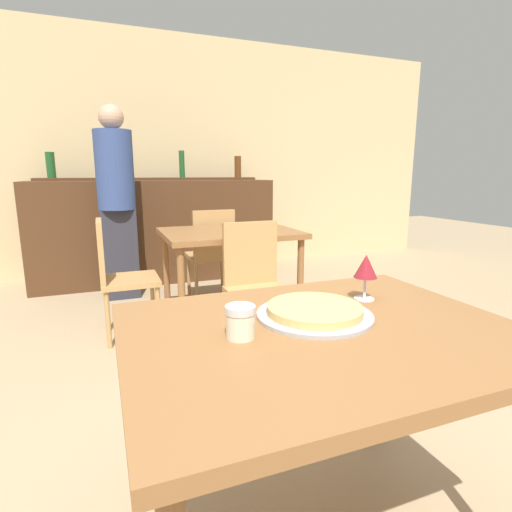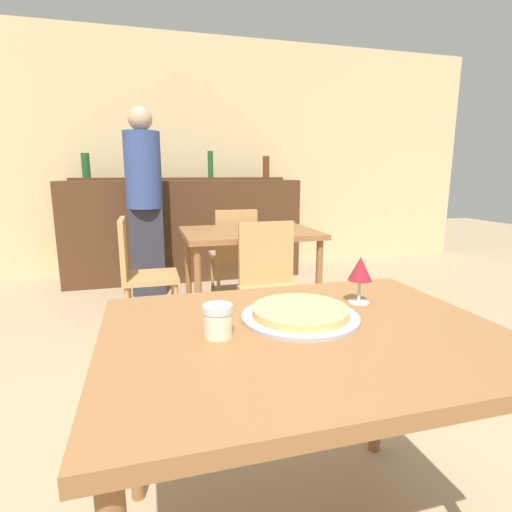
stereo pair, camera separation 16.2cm
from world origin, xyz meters
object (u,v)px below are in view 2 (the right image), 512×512
Objects in this scene: pizza_tray at (300,314)px; chair_far_side_front at (271,280)px; chair_far_side_back at (234,249)px; person_standing at (144,196)px; wine_glass at (360,270)px; chair_far_side_left at (139,268)px; cheese_shaker at (218,321)px.

chair_far_side_front is at bearing 76.12° from pizza_tray.
chair_far_side_front is 1.13m from chair_far_side_back.
wine_glass is at bearing -76.52° from person_standing.
wine_glass reaches higher than chair_far_side_front.
pizza_tray is at bearing -103.88° from chair_far_side_front.
person_standing is (0.06, 1.03, 0.48)m from chair_far_side_left.
cheese_shaker is (-0.26, -0.07, 0.03)m from pizza_tray.
cheese_shaker is at bearing 76.81° from chair_far_side_back.
pizza_tray is 3.00m from person_standing.
chair_far_side_front is at bearing -123.77° from chair_far_side_left.
chair_far_side_back is 1.02m from person_standing.
chair_far_side_back is at bearing -30.77° from person_standing.
person_standing is at bearing -3.61° from chair_far_side_left.
cheese_shaker is 0.54m from wine_glass.
chair_far_side_back is at bearing -56.23° from chair_far_side_left.
cheese_shaker is (-0.60, -2.56, 0.30)m from chair_far_side_back.
pizza_tray is at bearing 14.30° from cheese_shaker.
chair_far_side_left is 1.13m from person_standing.
chair_far_side_back reaches higher than pizza_tray.
chair_far_side_left is (-0.84, -0.56, 0.00)m from chair_far_side_back.
chair_far_side_front reaches higher than cheese_shaker.
wine_glass is (-0.09, -2.40, 0.37)m from chair_far_side_back.
person_standing is at bearing 98.46° from pizza_tray.
chair_far_side_front is 9.86× the size of cheese_shaker.
chair_far_side_front is 5.50× the size of wine_glass.
chair_far_side_front and chair_far_side_back have the same top height.
wine_glass is at bearing -157.79° from chair_far_side_left.
chair_far_side_back is 0.49× the size of person_standing.
chair_far_side_left is at bearing 146.23° from chair_far_side_front.
pizza_tray is (0.50, -1.93, 0.27)m from chair_far_side_left.
person_standing reaches higher than pizza_tray.
chair_far_side_back is 1.01m from chair_far_side_left.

